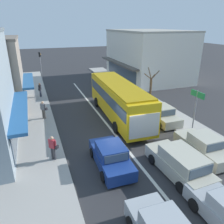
% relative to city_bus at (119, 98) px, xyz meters
% --- Properties ---
extents(ground_plane, '(140.00, 140.00, 0.00)m').
position_rel_city_bus_xyz_m(ground_plane, '(-1.52, -4.33, -1.88)').
color(ground_plane, '#2D2D30').
extents(lane_centre_line, '(0.20, 28.00, 0.01)m').
position_rel_city_bus_xyz_m(lane_centre_line, '(-1.52, -0.33, -1.88)').
color(lane_centre_line, silver).
rests_on(lane_centre_line, ground).
extents(sidewalk_left, '(5.20, 44.00, 0.14)m').
position_rel_city_bus_xyz_m(sidewalk_left, '(-8.32, 1.67, -1.81)').
color(sidewalk_left, '#A39E96').
rests_on(sidewalk_left, ground).
extents(kerb_right, '(2.80, 44.00, 0.12)m').
position_rel_city_bus_xyz_m(kerb_right, '(4.68, 1.67, -1.82)').
color(kerb_right, '#A39E96').
rests_on(kerb_right, ground).
extents(building_right_far, '(9.94, 13.19, 7.24)m').
position_rel_city_bus_xyz_m(building_right_far, '(9.95, 12.94, 1.74)').
color(building_right_far, silver).
rests_on(building_right_far, ground).
extents(city_bus, '(3.08, 10.95, 3.23)m').
position_rel_city_bus_xyz_m(city_bus, '(0.00, 0.00, 0.00)').
color(city_bus, yellow).
rests_on(city_bus, ground).
extents(wagon_adjacent_lane_lead, '(2.07, 4.57, 1.58)m').
position_rel_city_bus_xyz_m(wagon_adjacent_lane_lead, '(0.19, -8.95, -1.14)').
color(wagon_adjacent_lane_lead, '#B7B29E').
rests_on(wagon_adjacent_lane_lead, ground).
extents(sedan_queue_far_back, '(1.98, 4.24, 1.47)m').
position_rel_city_bus_xyz_m(sedan_queue_far_back, '(-3.22, -6.83, -1.22)').
color(sedan_queue_far_back, navy).
rests_on(sedan_queue_far_back, ground).
extents(parked_sedan_kerb_front, '(1.93, 4.22, 1.47)m').
position_rel_city_bus_xyz_m(parked_sedan_kerb_front, '(2.90, -7.81, -1.22)').
color(parked_sedan_kerb_front, '#B7B29E').
rests_on(parked_sedan_kerb_front, ground).
extents(parked_sedan_kerb_second, '(1.93, 4.22, 1.47)m').
position_rel_city_bus_xyz_m(parked_sedan_kerb_second, '(3.19, -2.18, -1.22)').
color(parked_sedan_kerb_second, '#B7B29E').
rests_on(parked_sedan_kerb_second, ground).
extents(parked_wagon_kerb_third, '(2.01, 4.54, 1.58)m').
position_rel_city_bus_xyz_m(parked_wagon_kerb_third, '(2.97, 3.23, -1.14)').
color(parked_wagon_kerb_third, navy).
rests_on(parked_wagon_kerb_third, ground).
extents(traffic_light_downstreet, '(0.32, 0.24, 4.20)m').
position_rel_city_bus_xyz_m(traffic_light_downstreet, '(-5.69, 17.50, 0.97)').
color(traffic_light_downstreet, gray).
rests_on(traffic_light_downstreet, ground).
extents(directional_road_sign, '(0.10, 1.40, 3.60)m').
position_rel_city_bus_xyz_m(directional_road_sign, '(4.16, -5.17, 0.80)').
color(directional_road_sign, gray).
rests_on(directional_road_sign, ground).
extents(street_tree_right, '(1.81, 1.45, 3.79)m').
position_rel_city_bus_xyz_m(street_tree_right, '(4.68, 2.44, -0.15)').
color(street_tree_right, brown).
rests_on(street_tree_right, ground).
extents(pedestrian_with_handbag_near, '(0.40, 0.65, 1.63)m').
position_rel_city_bus_xyz_m(pedestrian_with_handbag_near, '(-6.44, 8.43, -0.81)').
color(pedestrian_with_handbag_near, '#232838').
rests_on(pedestrian_with_handbag_near, sidewalk_left).
extents(pedestrian_browsing_midblock, '(0.61, 0.49, 1.63)m').
position_rel_city_bus_xyz_m(pedestrian_browsing_midblock, '(-6.52, 1.74, -0.81)').
color(pedestrian_browsing_midblock, '#4C4742').
rests_on(pedestrian_browsing_midblock, sidewalk_left).
extents(pedestrian_far_walker, '(0.58, 0.52, 1.63)m').
position_rel_city_bus_xyz_m(pedestrian_far_walker, '(-6.43, -5.15, -0.81)').
color(pedestrian_far_walker, '#333338').
rests_on(pedestrian_far_walker, sidewalk_left).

